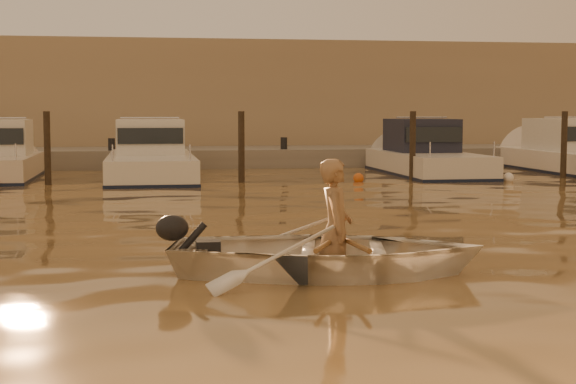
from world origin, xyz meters
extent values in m
plane|color=olive|center=(0.00, 0.00, 0.00)|extent=(160.00, 160.00, 0.00)
imported|color=white|center=(-0.70, -0.34, 0.28)|extent=(4.32, 3.47, 0.80)
imported|color=#96704B|center=(-0.60, -0.36, 0.57)|extent=(0.53, 0.70, 1.73)
cylinder|color=brown|center=(-0.45, -0.39, 0.42)|extent=(0.07, 2.10, 0.13)
cylinder|color=brown|center=(-0.65, -0.35, 0.42)|extent=(0.83, 1.97, 0.13)
cylinder|color=#2D2319|center=(-5.50, 13.80, 0.90)|extent=(0.18, 0.18, 2.20)
cylinder|color=#2D2319|center=(-0.20, 13.80, 0.90)|extent=(0.18, 0.18, 2.20)
cylinder|color=#2D2319|center=(4.80, 13.80, 0.90)|extent=(0.18, 0.18, 2.20)
cylinder|color=#2D2319|center=(9.50, 13.80, 0.90)|extent=(0.18, 0.18, 2.20)
sphere|color=white|center=(-2.69, 12.95, 0.10)|extent=(0.30, 0.30, 0.30)
sphere|color=#C95717|center=(3.11, 13.46, 0.10)|extent=(0.30, 0.30, 0.30)
sphere|color=white|center=(7.40, 12.95, 0.10)|extent=(0.30, 0.30, 0.30)
cube|color=gray|center=(0.00, 21.50, 0.15)|extent=(52.00, 4.00, 1.00)
cube|color=#9E8466|center=(0.00, 27.00, 2.40)|extent=(46.00, 7.00, 4.80)
camera|label=1|loc=(-2.92, -10.87, 2.02)|focal=55.00mm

